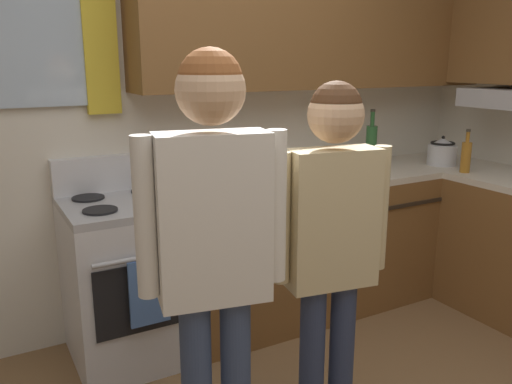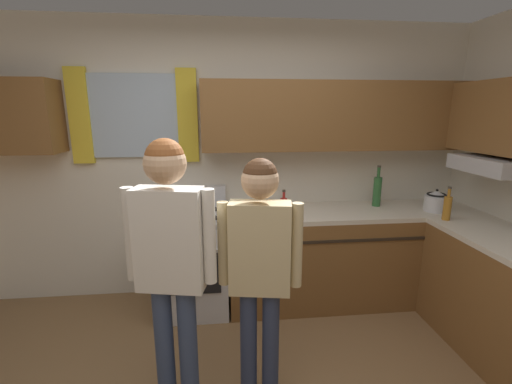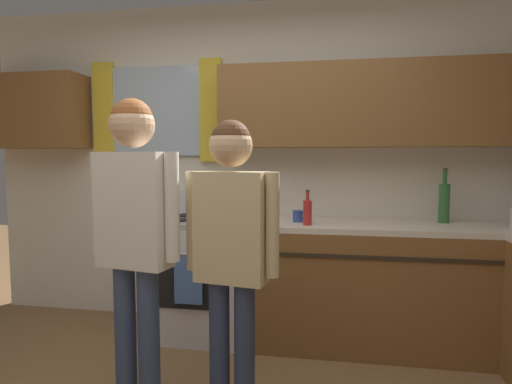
{
  "view_description": "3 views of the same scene",
  "coord_description": "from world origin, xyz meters",
  "px_view_note": "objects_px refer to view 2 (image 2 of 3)",
  "views": [
    {
      "loc": [
        -1.05,
        -1.13,
        1.62
      ],
      "look_at": [
        0.08,
        0.89,
        1.04
      ],
      "focal_mm": 36.85,
      "sensor_mm": 36.0,
      "label": 1
    },
    {
      "loc": [
        -0.07,
        -1.41,
        1.8
      ],
      "look_at": [
        0.17,
        0.89,
        1.25
      ],
      "focal_mm": 24.07,
      "sensor_mm": 36.0,
      "label": 2
    },
    {
      "loc": [
        0.61,
        -1.63,
        1.38
      ],
      "look_at": [
        0.2,
        0.78,
        1.17
      ],
      "focal_mm": 30.38,
      "sensor_mm": 36.0,
      "label": 3
    }
  ],
  "objects_px": {
    "stove_oven": "(192,260)",
    "adult_left": "(170,250)",
    "bottle_sauce_red": "(284,207)",
    "bottle_oil_amber": "(447,207)",
    "stovetop_kettle": "(436,201)",
    "adult_in_plaid": "(260,257)",
    "mug_cobalt_blue": "(273,209)",
    "bottle_wine_green": "(377,191)"
  },
  "relations": [
    {
      "from": "stove_oven",
      "to": "bottle_sauce_red",
      "type": "relative_size",
      "value": 4.48
    },
    {
      "from": "stove_oven",
      "to": "stovetop_kettle",
      "type": "bearing_deg",
      "value": -3.07
    },
    {
      "from": "adult_left",
      "to": "adult_in_plaid",
      "type": "xyz_separation_m",
      "value": [
        0.5,
        0.01,
        -0.07
      ]
    },
    {
      "from": "bottle_wine_green",
      "to": "adult_in_plaid",
      "type": "height_order",
      "value": "adult_in_plaid"
    },
    {
      "from": "adult_left",
      "to": "bottle_oil_amber",
      "type": "bearing_deg",
      "value": 19.5
    },
    {
      "from": "bottle_wine_green",
      "to": "adult_in_plaid",
      "type": "bearing_deg",
      "value": -135.83
    },
    {
      "from": "bottle_sauce_red",
      "to": "stovetop_kettle",
      "type": "bearing_deg",
      "value": 2.25
    },
    {
      "from": "bottle_sauce_red",
      "to": "adult_in_plaid",
      "type": "distance_m",
      "value": 1.02
    },
    {
      "from": "stovetop_kettle",
      "to": "adult_in_plaid",
      "type": "bearing_deg",
      "value": -149.62
    },
    {
      "from": "stove_oven",
      "to": "mug_cobalt_blue",
      "type": "xyz_separation_m",
      "value": [
        0.74,
        -0.04,
        0.48
      ]
    },
    {
      "from": "bottle_sauce_red",
      "to": "adult_left",
      "type": "bearing_deg",
      "value": -130.07
    },
    {
      "from": "mug_cobalt_blue",
      "to": "adult_in_plaid",
      "type": "distance_m",
      "value": 1.13
    },
    {
      "from": "bottle_wine_green",
      "to": "bottle_sauce_red",
      "type": "xyz_separation_m",
      "value": [
        -0.96,
        -0.28,
        -0.06
      ]
    },
    {
      "from": "stove_oven",
      "to": "mug_cobalt_blue",
      "type": "bearing_deg",
      "value": -3.18
    },
    {
      "from": "stove_oven",
      "to": "stovetop_kettle",
      "type": "relative_size",
      "value": 4.02
    },
    {
      "from": "stovetop_kettle",
      "to": "adult_in_plaid",
      "type": "relative_size",
      "value": 0.18
    },
    {
      "from": "mug_cobalt_blue",
      "to": "stovetop_kettle",
      "type": "height_order",
      "value": "stovetop_kettle"
    },
    {
      "from": "mug_cobalt_blue",
      "to": "adult_in_plaid",
      "type": "height_order",
      "value": "adult_in_plaid"
    },
    {
      "from": "bottle_oil_amber",
      "to": "stovetop_kettle",
      "type": "bearing_deg",
      "value": 74.79
    },
    {
      "from": "stove_oven",
      "to": "adult_in_plaid",
      "type": "distance_m",
      "value": 1.34
    },
    {
      "from": "mug_cobalt_blue",
      "to": "stove_oven",
      "type": "bearing_deg",
      "value": 176.82
    },
    {
      "from": "bottle_wine_green",
      "to": "bottle_oil_amber",
      "type": "bearing_deg",
      "value": -50.73
    },
    {
      "from": "bottle_wine_green",
      "to": "bottle_sauce_red",
      "type": "bearing_deg",
      "value": -163.91
    },
    {
      "from": "bottle_oil_amber",
      "to": "bottle_sauce_red",
      "type": "xyz_separation_m",
      "value": [
        -1.35,
        0.2,
        -0.02
      ]
    },
    {
      "from": "bottle_sauce_red",
      "to": "stovetop_kettle",
      "type": "height_order",
      "value": "bottle_sauce_red"
    },
    {
      "from": "stove_oven",
      "to": "stovetop_kettle",
      "type": "height_order",
      "value": "stovetop_kettle"
    },
    {
      "from": "bottle_oil_amber",
      "to": "adult_left",
      "type": "height_order",
      "value": "adult_left"
    },
    {
      "from": "mug_cobalt_blue",
      "to": "stovetop_kettle",
      "type": "distance_m",
      "value": 1.5
    },
    {
      "from": "mug_cobalt_blue",
      "to": "adult_left",
      "type": "xyz_separation_m",
      "value": [
        -0.75,
        -1.11,
        0.1
      ]
    },
    {
      "from": "stove_oven",
      "to": "adult_left",
      "type": "bearing_deg",
      "value": -90.38
    },
    {
      "from": "stove_oven",
      "to": "adult_in_plaid",
      "type": "relative_size",
      "value": 0.71
    },
    {
      "from": "bottle_oil_amber",
      "to": "adult_in_plaid",
      "type": "distance_m",
      "value": 1.84
    },
    {
      "from": "bottle_wine_green",
      "to": "adult_left",
      "type": "xyz_separation_m",
      "value": [
        -1.78,
        -1.25,
        -0.0
      ]
    },
    {
      "from": "adult_left",
      "to": "adult_in_plaid",
      "type": "relative_size",
      "value": 1.07
    },
    {
      "from": "stovetop_kettle",
      "to": "adult_left",
      "type": "xyz_separation_m",
      "value": [
        -2.24,
        -1.03,
        0.05
      ]
    },
    {
      "from": "mug_cobalt_blue",
      "to": "adult_left",
      "type": "height_order",
      "value": "adult_left"
    },
    {
      "from": "bottle_oil_amber",
      "to": "stovetop_kettle",
      "type": "distance_m",
      "value": 0.27
    },
    {
      "from": "bottle_sauce_red",
      "to": "bottle_oil_amber",
      "type": "bearing_deg",
      "value": -8.54
    },
    {
      "from": "bottle_oil_amber",
      "to": "bottle_sauce_red",
      "type": "height_order",
      "value": "bottle_oil_amber"
    },
    {
      "from": "bottle_sauce_red",
      "to": "adult_in_plaid",
      "type": "bearing_deg",
      "value": -108.22
    },
    {
      "from": "bottle_sauce_red",
      "to": "stovetop_kettle",
      "type": "xyz_separation_m",
      "value": [
        1.42,
        0.06,
        0.0
      ]
    },
    {
      "from": "adult_left",
      "to": "adult_in_plaid",
      "type": "height_order",
      "value": "adult_left"
    }
  ]
}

